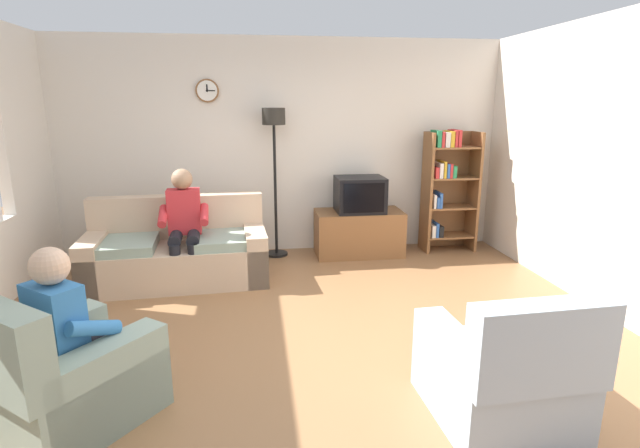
{
  "coord_description": "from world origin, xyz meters",
  "views": [
    {
      "loc": [
        -0.37,
        -3.63,
        1.92
      ],
      "look_at": [
        0.22,
        0.73,
        0.81
      ],
      "focal_mm": 27.18,
      "sensor_mm": 36.0,
      "label": 1
    }
  ],
  "objects": [
    {
      "name": "ground_plane",
      "position": [
        0.0,
        0.0,
        0.0
      ],
      "size": [
        12.0,
        12.0,
        0.0
      ],
      "primitive_type": "plane",
      "color": "#8C603D"
    },
    {
      "name": "back_wall_assembly",
      "position": [
        -0.0,
        2.66,
        1.35
      ],
      "size": [
        6.2,
        0.17,
        2.7
      ],
      "color": "silver",
      "rests_on": "ground_plane"
    },
    {
      "name": "couch",
      "position": [
        -1.24,
        1.58,
        0.31
      ],
      "size": [
        1.95,
        1.0,
        0.9
      ],
      "color": "tan",
      "rests_on": "ground_plane"
    },
    {
      "name": "tv_stand",
      "position": [
        0.92,
        2.25,
        0.29
      ],
      "size": [
        1.1,
        0.56,
        0.57
      ],
      "color": "brown",
      "rests_on": "ground_plane"
    },
    {
      "name": "tv",
      "position": [
        0.92,
        2.23,
        0.79
      ],
      "size": [
        0.6,
        0.49,
        0.44
      ],
      "color": "black",
      "rests_on": "tv_stand"
    },
    {
      "name": "bookshelf",
      "position": [
        2.1,
        2.32,
        0.86
      ],
      "size": [
        0.68,
        0.36,
        1.58
      ],
      "color": "brown",
      "rests_on": "ground_plane"
    },
    {
      "name": "floor_lamp",
      "position": [
        -0.13,
        2.35,
        1.45
      ],
      "size": [
        0.28,
        0.28,
        1.85
      ],
      "color": "black",
      "rests_on": "ground_plane"
    },
    {
      "name": "armchair_near_window",
      "position": [
        -1.55,
        -0.84,
        0.29
      ],
      "size": [
        1.17,
        1.19,
        0.9
      ],
      "color": "gray",
      "rests_on": "ground_plane"
    },
    {
      "name": "armchair_near_bookshelf",
      "position": [
        1.09,
        -1.15,
        0.29
      ],
      "size": [
        0.84,
        0.92,
        0.9
      ],
      "color": "#9EADBC",
      "rests_on": "ground_plane"
    },
    {
      "name": "person_on_couch",
      "position": [
        -1.13,
        1.47,
        0.7
      ],
      "size": [
        0.53,
        0.55,
        1.24
      ],
      "color": "red",
      "rests_on": "ground_plane"
    },
    {
      "name": "person_in_left_armchair",
      "position": [
        -1.5,
        -0.77,
        0.6
      ],
      "size": [
        0.63,
        0.64,
        1.12
      ],
      "color": "#3372B2",
      "rests_on": "ground_plane"
    }
  ]
}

